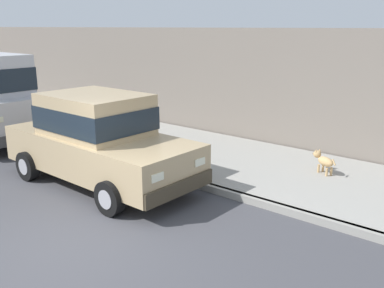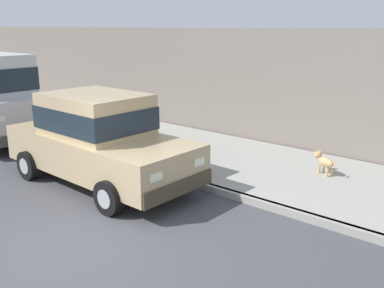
# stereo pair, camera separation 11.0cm
# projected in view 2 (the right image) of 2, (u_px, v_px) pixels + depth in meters

# --- Properties ---
(ground_plane) EXTENTS (80.00, 80.00, 0.00)m
(ground_plane) POSITION_uv_depth(u_px,v_px,m) (71.00, 248.00, 6.55)
(ground_plane) COLOR #424247
(curb) EXTENTS (0.16, 64.00, 0.14)m
(curb) POSITION_uv_depth(u_px,v_px,m) (203.00, 186.00, 8.88)
(curb) COLOR gray
(curb) RESTS_ON ground
(sidewalk) EXTENTS (3.60, 64.00, 0.14)m
(sidewalk) POSITION_uv_depth(u_px,v_px,m) (251.00, 165.00, 10.20)
(sidewalk) COLOR #99968E
(sidewalk) RESTS_ON ground
(car_tan_sedan) EXTENTS (2.08, 4.62, 1.92)m
(car_tan_sedan) POSITION_uv_depth(u_px,v_px,m) (99.00, 138.00, 9.01)
(car_tan_sedan) COLOR tan
(car_tan_sedan) RESTS_ON ground
(dog_tan) EXTENTS (0.43, 0.69, 0.49)m
(dog_tan) POSITION_uv_depth(u_px,v_px,m) (324.00, 161.00, 9.34)
(dog_tan) COLOR tan
(dog_tan) RESTS_ON sidewalk
(building_facade) EXTENTS (0.50, 20.00, 3.21)m
(building_facade) POSITION_uv_depth(u_px,v_px,m) (148.00, 75.00, 14.85)
(building_facade) COLOR slate
(building_facade) RESTS_ON ground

